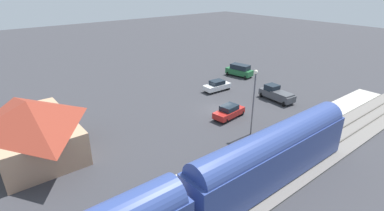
{
  "coord_description": "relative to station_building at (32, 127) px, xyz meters",
  "views": [
    {
      "loc": [
        -26.41,
        25.9,
        16.33
      ],
      "look_at": [
        1.79,
        3.33,
        1.0
      ],
      "focal_mm": 27.6,
      "sensor_mm": 36.0,
      "label": 1
    }
  ],
  "objects": [
    {
      "name": "platform",
      "position": [
        -14.0,
        -22.0,
        -2.79
      ],
      "size": [
        3.2,
        46.0,
        0.3
      ],
      "color": "#B7B2A8",
      "rests_on": "ground"
    },
    {
      "name": "pedestrian_on_platform",
      "position": [
        -13.89,
        -17.87,
        -1.66
      ],
      "size": [
        0.36,
        0.36,
        1.71
      ],
      "color": "#333338",
      "rests_on": "platform"
    },
    {
      "name": "light_pole_near_platform",
      "position": [
        -11.2,
        -20.14,
        1.89
      ],
      "size": [
        0.44,
        0.44,
        7.67
      ],
      "color": "#515156",
      "rests_on": "ground"
    },
    {
      "name": "pickup_charcoal",
      "position": [
        -6.52,
        -31.1,
        -1.91
      ],
      "size": [
        5.54,
        2.83,
        2.14
      ],
      "color": "#47494F",
      "rests_on": "ground"
    },
    {
      "name": "station_building",
      "position": [
        0.0,
        0.0,
        0.0
      ],
      "size": [
        12.4,
        8.01,
        5.65
      ],
      "color": "tan",
      "rests_on": "ground"
    },
    {
      "name": "suv_green",
      "position": [
        5.05,
        -35.7,
        -1.79
      ],
      "size": [
        5.17,
        3.04,
        2.22
      ],
      "color": "#236638",
      "rests_on": "ground"
    },
    {
      "name": "sedan_white",
      "position": [
        1.86,
        -27.06,
        -2.06
      ],
      "size": [
        2.0,
        4.56,
        1.74
      ],
      "color": "white",
      "rests_on": "ground"
    },
    {
      "name": "sedan_red",
      "position": [
        -6.5,
        -21.31,
        -2.06
      ],
      "size": [
        2.35,
        4.68,
        1.74
      ],
      "color": "red",
      "rests_on": "ground"
    },
    {
      "name": "railway_track",
      "position": [
        -18.0,
        -22.0,
        -2.85
      ],
      "size": [
        4.8,
        70.0,
        0.3
      ],
      "color": "slate",
      "rests_on": "ground"
    },
    {
      "name": "pedestrian_waiting_far",
      "position": [
        -13.75,
        -14.49,
        -1.66
      ],
      "size": [
        0.36,
        0.36,
        1.71
      ],
      "color": "#333338",
      "rests_on": "platform"
    },
    {
      "name": "ground_plane",
      "position": [
        -4.0,
        -22.0,
        -2.94
      ],
      "size": [
        200.0,
        200.0,
        0.0
      ],
      "primitive_type": "plane",
      "color": "#38383D"
    }
  ]
}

